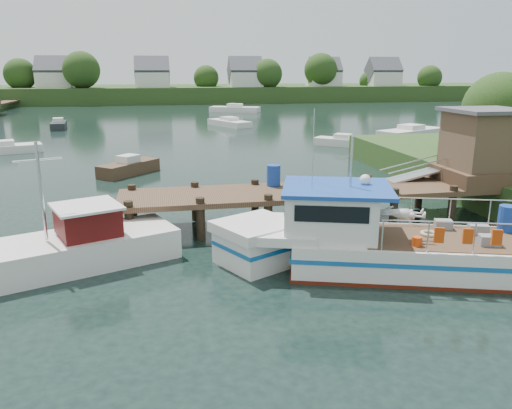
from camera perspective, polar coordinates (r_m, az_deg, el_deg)
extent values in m
plane|color=black|center=(20.02, 1.99, -2.34)|extent=(160.00, 160.00, 0.00)
cylinder|color=#332114|center=(31.00, 25.52, 5.36)|extent=(0.50, 0.50, 3.05)
sphere|color=#264217|center=(30.74, 26.04, 9.83)|extent=(3.90, 3.90, 3.90)
cube|color=#2B461C|center=(102.79, -8.78, 12.43)|extent=(140.00, 24.00, 3.00)
cylinder|color=#332114|center=(100.50, -25.15, 11.55)|extent=(0.60, 0.60, 4.20)
sphere|color=#264217|center=(100.43, -25.36, 13.31)|extent=(5.54, 5.54, 5.54)
cylinder|color=#332114|center=(94.52, -19.14, 12.17)|extent=(0.60, 0.60, 4.80)
sphere|color=#264217|center=(94.45, -19.33, 14.32)|extent=(6.34, 6.34, 6.34)
cylinder|color=#332114|center=(95.72, -12.26, 12.14)|extent=(0.60, 0.60, 3.00)
sphere|color=#264217|center=(95.64, -12.34, 13.46)|extent=(3.96, 3.96, 3.96)
cylinder|color=#332114|center=(98.13, -5.67, 12.64)|extent=(0.60, 0.60, 3.60)
sphere|color=#264217|center=(98.05, -5.71, 14.20)|extent=(4.75, 4.75, 4.75)
cylinder|color=#332114|center=(95.86, 1.29, 12.83)|extent=(0.60, 0.60, 4.20)
sphere|color=#264217|center=(95.78, 1.30, 14.69)|extent=(5.54, 5.54, 5.54)
cylinder|color=#332114|center=(100.66, 7.33, 13.00)|extent=(0.60, 0.60, 4.80)
sphere|color=#264217|center=(100.60, 7.40, 15.02)|extent=(6.34, 6.34, 6.34)
cylinder|color=#332114|center=(106.47, 12.74, 12.39)|extent=(0.60, 0.60, 3.00)
sphere|color=#264217|center=(106.40, 12.81, 13.58)|extent=(3.96, 3.96, 3.96)
cylinder|color=#332114|center=(107.80, 19.10, 12.13)|extent=(0.60, 0.60, 3.60)
sphere|color=#264217|center=(107.73, 19.23, 13.54)|extent=(4.75, 4.75, 4.75)
cube|color=silver|center=(98.22, -21.95, 12.94)|extent=(6.00, 5.00, 3.00)
cube|color=#47474C|center=(98.20, -22.06, 14.04)|extent=(6.20, 5.09, 5.09)
cube|color=silver|center=(95.62, -11.73, 13.66)|extent=(6.00, 5.00, 3.00)
cube|color=#47474C|center=(95.60, -11.80, 14.80)|extent=(6.20, 5.09, 5.09)
cube|color=silver|center=(96.01, -1.24, 13.97)|extent=(6.00, 5.00, 3.00)
cube|color=#47474C|center=(95.99, -1.25, 15.10)|extent=(6.20, 5.09, 5.09)
cube|color=silver|center=(101.88, 7.73, 13.91)|extent=(6.00, 5.00, 3.00)
cube|color=#47474C|center=(101.86, 7.77, 14.98)|extent=(6.20, 5.09, 5.09)
cube|color=silver|center=(105.39, 14.29, 13.63)|extent=(6.00, 5.00, 3.00)
cube|color=#47474C|center=(105.37, 14.36, 14.66)|extent=(6.20, 5.09, 5.09)
cube|color=#4B3423|center=(20.20, 7.57, 1.52)|extent=(16.00, 3.00, 0.20)
cylinder|color=black|center=(18.15, -14.23, -2.53)|extent=(0.32, 0.32, 1.90)
cylinder|color=black|center=(20.64, -13.88, -0.37)|extent=(0.32, 0.32, 1.90)
cylinder|color=black|center=(18.16, -6.33, -2.13)|extent=(0.32, 0.32, 1.90)
cylinder|color=black|center=(20.65, -6.95, -0.02)|extent=(0.32, 0.32, 1.90)
cylinder|color=black|center=(18.51, 1.40, -1.71)|extent=(0.32, 0.32, 1.90)
cylinder|color=black|center=(20.96, -0.12, 0.32)|extent=(0.32, 0.32, 1.90)
cylinder|color=black|center=(19.18, 8.72, -1.27)|extent=(0.32, 0.32, 1.90)
cylinder|color=black|center=(21.56, 6.42, 0.64)|extent=(0.32, 0.32, 1.90)
cylinder|color=black|center=(20.14, 15.44, -0.86)|extent=(0.32, 0.32, 1.90)
cylinder|color=black|center=(22.42, 12.54, 0.94)|extent=(0.32, 0.32, 1.90)
cylinder|color=black|center=(21.36, 21.46, -0.47)|extent=(0.32, 0.32, 1.90)
cylinder|color=black|center=(23.51, 18.14, 1.20)|extent=(0.32, 0.32, 1.90)
cylinder|color=black|center=(22.78, 26.79, -0.13)|extent=(0.32, 0.32, 1.90)
cylinder|color=black|center=(24.81, 23.20, 1.42)|extent=(0.32, 0.32, 1.90)
cube|color=#4B3423|center=(23.28, 24.21, 3.13)|extent=(3.20, 3.00, 0.60)
cube|color=brown|center=(23.06, 24.58, 6.53)|extent=(2.60, 2.60, 2.40)
cube|color=#47474C|center=(22.93, 24.94, 9.73)|extent=(3.00, 3.00, 0.15)
cube|color=#A5A8AD|center=(22.82, 18.16, 3.37)|extent=(3.34, 0.90, 0.79)
cylinder|color=silver|center=(22.39, 18.76, 4.40)|extent=(3.34, 0.05, 0.76)
cylinder|color=silver|center=(23.07, 17.79, 4.79)|extent=(3.34, 0.05, 0.76)
cube|color=slate|center=(18.92, 5.67, 1.45)|extent=(0.60, 0.40, 0.30)
cube|color=slate|center=(19.40, 8.33, 1.71)|extent=(0.60, 0.40, 0.30)
cylinder|color=#C73D0B|center=(19.49, 11.40, 1.60)|extent=(0.30, 0.30, 0.28)
cylinder|color=navy|center=(20.45, 2.02, 3.36)|extent=(0.56, 0.56, 0.85)
cube|color=silver|center=(16.11, 17.13, -5.41)|extent=(7.66, 4.87, 1.09)
cube|color=silver|center=(15.91, 0.00, -4.97)|extent=(2.72, 2.72, 1.09)
cube|color=silver|center=(15.68, 0.00, -2.60)|extent=(3.01, 2.95, 0.33)
cube|color=silver|center=(15.62, 3.47, -2.82)|extent=(2.63, 3.16, 0.29)
cube|color=#13589C|center=(16.06, 17.17, -4.95)|extent=(7.76, 4.93, 0.13)
cube|color=#13589C|center=(15.86, 0.00, -4.50)|extent=(2.77, 2.77, 0.13)
cube|color=#54180C|center=(16.28, 16.99, -7.06)|extent=(7.75, 4.91, 0.13)
cube|color=#4B3423|center=(16.18, 21.26, -3.60)|extent=(5.67, 3.99, 0.04)
cube|color=silver|center=(15.43, 8.45, -0.85)|extent=(3.28, 3.16, 1.43)
cube|color=black|center=(14.16, 8.64, -1.13)|extent=(2.01, 0.67, 0.48)
cube|color=black|center=(16.57, 8.36, 1.28)|extent=(2.01, 0.67, 0.48)
cube|color=black|center=(15.37, 3.49, 0.32)|extent=(0.55, 1.64, 0.48)
cube|color=#1943A1|center=(15.25, 9.27, 1.87)|extent=(3.91, 3.60, 0.11)
cylinder|color=silver|center=(15.11, 10.85, 4.81)|extent=(0.10, 0.10, 1.52)
cylinder|color=silver|center=(14.54, 6.54, 6.10)|extent=(0.03, 0.03, 2.28)
cylinder|color=silver|center=(15.48, 6.55, 6.65)|extent=(0.03, 0.03, 2.28)
sphere|color=silver|center=(15.65, 12.38, 2.77)|extent=(0.43, 0.43, 0.34)
cylinder|color=silver|center=(14.76, 23.36, -1.94)|extent=(4.55, 1.47, 0.04)
cylinder|color=silver|center=(17.20, 20.94, 0.61)|extent=(4.55, 1.47, 0.04)
cylinder|color=silver|center=(14.39, 14.25, -3.45)|extent=(0.05, 0.05, 0.90)
cylinder|color=silver|center=(16.88, 13.13, -0.62)|extent=(0.05, 0.05, 0.90)
cylinder|color=silver|center=(14.61, 19.06, -3.54)|extent=(0.05, 0.05, 0.90)
cylinder|color=silver|center=(17.07, 17.25, -0.74)|extent=(0.05, 0.05, 0.90)
cylinder|color=silver|center=(14.94, 23.70, -3.60)|extent=(0.05, 0.05, 0.90)
cylinder|color=silver|center=(17.35, 21.26, -0.85)|extent=(0.05, 0.05, 0.90)
cylinder|color=silver|center=(17.71, 25.12, -0.95)|extent=(0.05, 0.05, 0.90)
cube|color=slate|center=(15.90, 25.13, -3.74)|extent=(0.66, 0.53, 0.30)
cube|color=slate|center=(16.84, 24.05, -2.60)|extent=(0.66, 0.53, 0.30)
cube|color=slate|center=(16.93, 20.61, -2.16)|extent=(0.61, 0.50, 0.30)
cylinder|color=navy|center=(17.43, 26.76, -1.47)|extent=(0.67, 0.67, 0.84)
cylinder|color=#C73D0B|center=(15.09, 17.90, -4.06)|extent=(0.36, 0.36, 0.29)
torus|color=#BFB28C|center=(16.20, 19.16, -3.16)|extent=(0.67, 0.67, 0.11)
cube|color=#C73D0B|center=(14.64, 20.19, -3.32)|extent=(0.28, 0.17, 0.43)
cube|color=#C73D0B|center=(14.84, 23.05, -3.36)|extent=(0.28, 0.17, 0.43)
cube|color=#C73D0B|center=(15.08, 25.82, -3.39)|extent=(0.28, 0.17, 0.43)
imported|color=silver|center=(15.32, 15.62, -0.90)|extent=(0.56, 0.70, 1.67)
cube|color=silver|center=(16.80, -20.02, -5.05)|extent=(6.69, 4.49, 0.97)
cube|color=#4E0D0D|center=(16.62, -18.69, -1.80)|extent=(2.26, 2.26, 0.92)
cube|color=silver|center=(16.49, -18.83, -0.19)|extent=(2.51, 2.51, 0.08)
cylinder|color=silver|center=(16.11, -23.33, 1.32)|extent=(0.13, 0.13, 3.00)
cylinder|color=silver|center=(15.92, -23.70, 4.70)|extent=(1.28, 0.56, 0.06)
cube|color=#4B3423|center=(30.60, -14.33, 4.04)|extent=(3.64, 3.83, 0.73)
cube|color=silver|center=(30.50, -14.40, 5.06)|extent=(1.44, 1.45, 0.47)
cube|color=silver|center=(74.13, -2.42, 10.81)|extent=(7.55, 5.15, 0.77)
cube|color=silver|center=(74.08, -2.43, 11.26)|extent=(2.54, 2.39, 0.50)
cube|color=silver|center=(41.63, -26.85, 5.65)|extent=(5.48, 3.30, 0.60)
cube|color=silver|center=(41.57, -26.93, 6.27)|extent=(1.77, 1.64, 0.39)
cube|color=silver|center=(41.33, 9.87, 7.02)|extent=(4.43, 4.08, 0.63)
cube|color=silver|center=(41.27, 9.90, 7.68)|extent=(1.66, 1.64, 0.41)
cube|color=silver|center=(48.72, 17.26, 7.82)|extent=(7.43, 5.32, 0.71)
cube|color=silver|center=(48.66, 17.31, 8.45)|extent=(2.54, 2.41, 0.46)
cube|color=silver|center=(55.55, -3.07, 9.27)|extent=(4.39, 6.23, 0.64)
cube|color=silver|center=(55.50, -3.08, 9.76)|extent=(2.00, 2.12, 0.41)
cube|color=black|center=(56.78, -21.62, 8.41)|extent=(1.85, 4.27, 0.73)
cube|color=silver|center=(56.73, -21.68, 8.96)|extent=(1.11, 1.26, 0.47)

